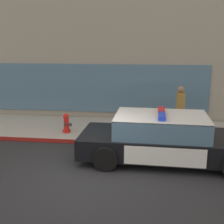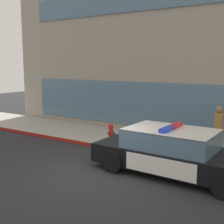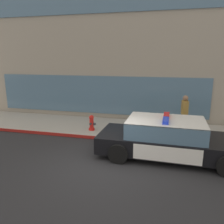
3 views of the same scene
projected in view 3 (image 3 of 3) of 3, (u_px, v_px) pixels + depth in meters
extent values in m
plane|color=#262628|center=(103.00, 165.00, 7.43)|extent=(48.00, 48.00, 0.00)
cube|color=#A39E93|center=(124.00, 129.00, 10.98)|extent=(48.00, 3.04, 0.15)
cube|color=maroon|center=(118.00, 140.00, 9.53)|extent=(28.80, 0.04, 0.14)
cube|color=gray|center=(150.00, 46.00, 16.92)|extent=(19.78, 11.86, 8.68)
cube|color=slate|center=(98.00, 95.00, 12.53)|extent=(11.87, 0.08, 2.10)
cube|color=black|center=(171.00, 144.00, 7.96)|extent=(5.15, 2.07, 0.60)
cube|color=silver|center=(221.00, 144.00, 7.50)|extent=(1.78, 1.94, 0.05)
cube|color=silver|center=(122.00, 135.00, 8.38)|extent=(1.48, 1.94, 0.05)
cube|color=silver|center=(168.00, 135.00, 8.91)|extent=(2.14, 0.09, 0.51)
cube|color=silver|center=(167.00, 155.00, 7.07)|extent=(2.14, 0.09, 0.51)
cube|color=yellow|center=(168.00, 134.00, 8.92)|extent=(0.22, 0.02, 0.26)
cube|color=slate|center=(166.00, 128.00, 7.88)|extent=(2.70, 1.81, 0.60)
cube|color=silver|center=(166.00, 120.00, 7.81)|extent=(2.70, 1.81, 0.04)
cube|color=red|center=(167.00, 115.00, 8.12)|extent=(0.22, 0.66, 0.11)
cube|color=blue|center=(166.00, 120.00, 7.46)|extent=(0.22, 0.66, 0.11)
cylinder|color=black|center=(216.00, 143.00, 8.48)|extent=(0.69, 0.24, 0.68)
cylinder|color=black|center=(129.00, 135.00, 9.33)|extent=(0.69, 0.24, 0.68)
cylinder|color=black|center=(118.00, 154.00, 7.52)|extent=(0.69, 0.24, 0.68)
cylinder|color=red|center=(92.00, 129.00, 10.55)|extent=(0.28, 0.28, 0.10)
cylinder|color=red|center=(92.00, 123.00, 10.49)|extent=(0.19, 0.19, 0.45)
sphere|color=red|center=(91.00, 117.00, 10.42)|extent=(0.22, 0.22, 0.22)
cylinder|color=#333338|center=(91.00, 116.00, 10.40)|extent=(0.06, 0.06, 0.05)
cylinder|color=#333338|center=(91.00, 124.00, 10.34)|extent=(0.09, 0.10, 0.09)
cylinder|color=#333338|center=(93.00, 122.00, 10.62)|extent=(0.09, 0.10, 0.09)
cylinder|color=#333338|center=(95.00, 124.00, 10.46)|extent=(0.10, 0.12, 0.12)
cylinder|color=#23232D|center=(184.00, 123.00, 10.15)|extent=(0.28, 0.28, 0.85)
cube|color=olive|center=(185.00, 108.00, 9.98)|extent=(0.30, 0.42, 0.62)
sphere|color=#8C664C|center=(186.00, 98.00, 9.88)|extent=(0.24, 0.24, 0.24)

